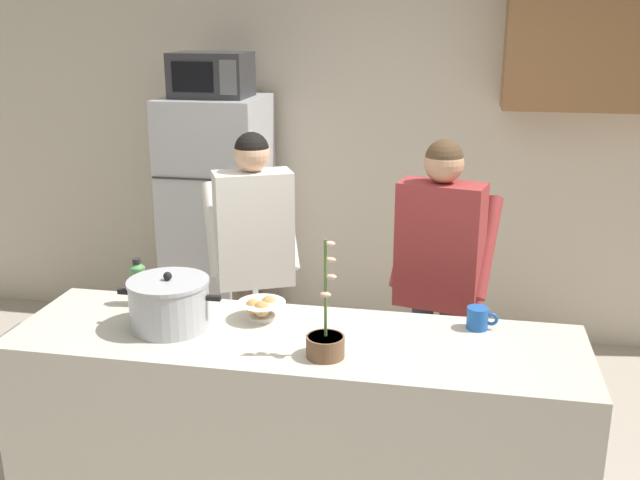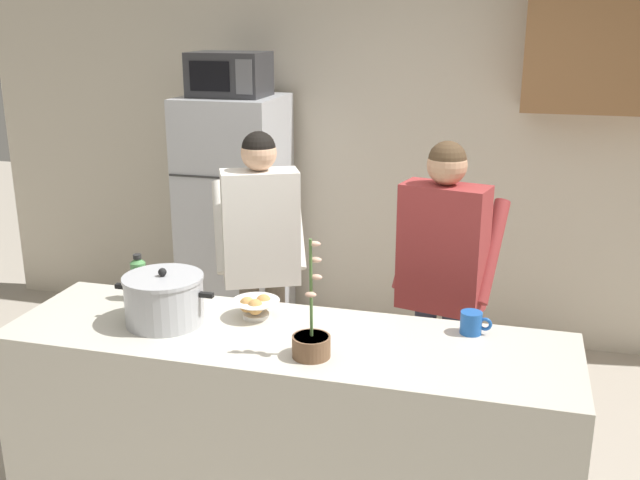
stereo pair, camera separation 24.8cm
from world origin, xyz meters
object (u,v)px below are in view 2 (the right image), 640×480
Objects in this scene: refrigerator at (236,221)px; person_by_sink at (443,265)px; cooking_pot at (164,299)px; bottle_near_edge at (139,278)px; potted_orchid at (311,341)px; person_near_pot at (261,243)px; microwave at (229,74)px; bread_bowl at (256,307)px; coffee_mug at (472,323)px.

refrigerator is 1.04× the size of person_by_sink.
cooking_pot is at bearing -143.82° from person_by_sink.
bottle_near_edge is 0.46× the size of potted_orchid.
microwave is at bearing 119.70° from person_near_pot.
cooking_pot reaches higher than bread_bowl.
bread_bowl is 0.96× the size of bottle_near_edge.
potted_orchid is at bearing -112.74° from person_by_sink.
person_near_pot is (0.51, -0.92, 0.16)m from refrigerator.
coffee_mug is at bearing -43.95° from refrigerator.
person_by_sink is at bearing 41.41° from bread_bowl.
refrigerator is at bearing 114.22° from bread_bowl.
person_near_pot is (0.51, -0.90, -0.82)m from microwave.
refrigerator is at bearing 144.94° from person_by_sink.
microwave is 2.05m from cooking_pot.
bread_bowl is at bearing -138.59° from person_by_sink.
refrigerator is 1.91m from cooking_pot.
microwave reaches higher than potted_orchid.
cooking_pot is 0.71m from potted_orchid.
person_by_sink reaches higher than bread_bowl.
person_near_pot is 1.24m from potted_orchid.
person_by_sink is at bearing 23.79° from bottle_near_edge.
cooking_pot is 2.15× the size of bread_bowl.
refrigerator is at bearing 96.01° from bottle_near_edge.
bread_bowl reaches higher than coffee_mug.
potted_orchid is (-0.58, -0.38, 0.02)m from coffee_mug.
potted_orchid is (-0.40, -0.95, -0.03)m from person_by_sink.
person_near_pot is at bearing 148.91° from coffee_mug.
coffee_mug is (0.18, -0.57, -0.05)m from person_by_sink.
person_near_pot is 12.33× the size of coffee_mug.
microwave reaches higher than refrigerator.
person_near_pot reaches higher than cooking_pot.
microwave reaches higher than coffee_mug.
refrigerator reaches higher than person_near_pot.
person_near_pot is 1.00m from person_by_sink.
microwave is at bearing 96.09° from bottle_near_edge.
cooking_pot reaches higher than coffee_mug.
person_by_sink is 1.46m from bottle_near_edge.
person_near_pot is at bearing 83.83° from cooking_pot.
bottle_near_edge is (0.17, -1.62, -0.80)m from microwave.
bread_bowl is at bearing -65.78° from refrigerator.
person_near_pot reaches higher than potted_orchid.
person_by_sink reaches higher than bottle_near_edge.
person_by_sink reaches higher than potted_orchid.
person_near_pot is 7.65× the size of bread_bowl.
person_near_pot is 1.38m from coffee_mug.
potted_orchid is (0.70, -0.15, -0.04)m from cooking_pot.
cooking_pot is (-1.10, -0.80, 0.01)m from person_by_sink.
bottle_near_edge is (-0.34, -0.73, 0.02)m from person_near_pot.
microwave reaches higher than person_by_sink.
person_by_sink is at bearing 107.83° from coffee_mug.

